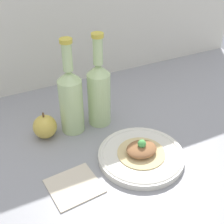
{
  "coord_description": "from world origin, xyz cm",
  "views": [
    {
      "loc": [
        -28.19,
        -60.29,
        64.09
      ],
      "look_at": [
        5.88,
        9.16,
        11.14
      ],
      "focal_mm": 50.0,
      "sensor_mm": 36.0,
      "label": 1
    }
  ],
  "objects_px": {
    "cider_bottle_left": "(71,98)",
    "cider_bottle_right": "(99,92)",
    "apple": "(45,127)",
    "plate": "(141,155)",
    "plated_food": "(141,150)"
  },
  "relations": [
    {
      "from": "cider_bottle_left",
      "to": "cider_bottle_right",
      "type": "bearing_deg",
      "value": 0.0
    },
    {
      "from": "cider_bottle_left",
      "to": "apple",
      "type": "bearing_deg",
      "value": 177.87
    },
    {
      "from": "cider_bottle_right",
      "to": "plate",
      "type": "bearing_deg",
      "value": -81.53
    },
    {
      "from": "plate",
      "to": "plated_food",
      "type": "height_order",
      "value": "plated_food"
    },
    {
      "from": "apple",
      "to": "plated_food",
      "type": "bearing_deg",
      "value": -45.58
    },
    {
      "from": "plated_food",
      "to": "apple",
      "type": "bearing_deg",
      "value": 134.42
    },
    {
      "from": "plate",
      "to": "apple",
      "type": "xyz_separation_m",
      "value": [
        -0.22,
        0.23,
        0.03
      ]
    },
    {
      "from": "cider_bottle_right",
      "to": "plated_food",
      "type": "bearing_deg",
      "value": -81.53
    },
    {
      "from": "cider_bottle_right",
      "to": "apple",
      "type": "relative_size",
      "value": 3.47
    },
    {
      "from": "cider_bottle_left",
      "to": "apple",
      "type": "distance_m",
      "value": 0.12
    },
    {
      "from": "cider_bottle_right",
      "to": "apple",
      "type": "bearing_deg",
      "value": 178.96
    },
    {
      "from": "plate",
      "to": "apple",
      "type": "relative_size",
      "value": 2.79
    },
    {
      "from": "cider_bottle_left",
      "to": "cider_bottle_right",
      "type": "relative_size",
      "value": 1.0
    },
    {
      "from": "plate",
      "to": "apple",
      "type": "height_order",
      "value": "apple"
    },
    {
      "from": "cider_bottle_left",
      "to": "cider_bottle_right",
      "type": "distance_m",
      "value": 0.1
    }
  ]
}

